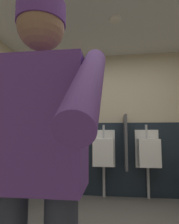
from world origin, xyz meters
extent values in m
cube|color=beige|center=(0.00, 1.88, 1.28)|extent=(4.07, 0.12, 2.56)
cube|color=#19232D|center=(0.00, 1.80, 0.64)|extent=(3.47, 0.03, 1.28)
cylinder|color=white|center=(0.07, 0.64, 2.54)|extent=(0.14, 0.14, 0.03)
cube|color=white|center=(-0.15, 1.79, 0.83)|extent=(0.40, 0.05, 0.65)
cube|color=white|center=(-0.15, 1.62, 0.78)|extent=(0.34, 0.30, 0.45)
cylinder|color=#B7BABF|center=(-0.15, 1.78, 1.12)|extent=(0.04, 0.04, 0.24)
cylinder|color=#B7BABF|center=(-0.15, 1.75, 0.28)|extent=(0.05, 0.05, 0.55)
cube|color=white|center=(0.60, 1.79, 0.83)|extent=(0.40, 0.05, 0.65)
cube|color=white|center=(0.60, 1.62, 0.78)|extent=(0.34, 0.30, 0.45)
cylinder|color=#B7BABF|center=(0.60, 1.78, 1.12)|extent=(0.04, 0.04, 0.24)
cylinder|color=#B7BABF|center=(0.60, 1.75, 0.28)|extent=(0.05, 0.05, 0.55)
cube|color=#4C4C51|center=(0.22, 1.59, 0.95)|extent=(0.04, 0.40, 0.90)
cube|color=#60388C|center=(-0.31, -0.90, 1.14)|extent=(0.42, 0.24, 0.56)
cylinder|color=#60388C|center=(-0.05, -1.13, 1.26)|extent=(0.09, 0.50, 0.39)
sphere|color=#8C664C|center=(-0.31, -0.90, 1.58)|extent=(0.22, 0.22, 0.22)
cylinder|color=#60388C|center=(-0.31, -0.90, 1.64)|extent=(0.23, 0.23, 0.10)
camera|label=1|loc=(0.02, -1.72, 1.09)|focal=30.90mm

